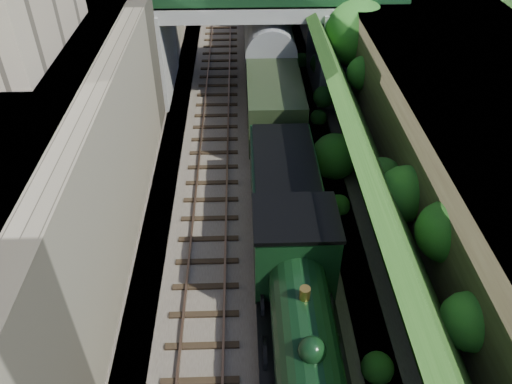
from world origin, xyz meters
TOP-DOWN VIEW (x-y plane):
  - trackbed at (0.00, 20.00)m, footprint 10.00×90.00m
  - retaining_wall at (-5.50, 20.00)m, footprint 1.00×90.00m
  - street_plateau_left at (-9.00, 20.00)m, footprint 6.00×90.00m
  - street_plateau_right at (9.50, 20.00)m, footprint 8.00×90.00m
  - embankment_slope at (5.01, 19.42)m, footprint 4.22×91.54m
  - track_left at (-2.00, 20.00)m, footprint 2.50×90.00m
  - track_right at (1.20, 20.00)m, footprint 2.50×90.00m
  - road_bridge at (0.94, 24.00)m, footprint 16.00×6.40m
  - tree at (5.91, 21.01)m, footprint 3.60×3.80m
  - locomotive at (1.20, 3.84)m, footprint 3.10×10.23m
  - tender at (1.20, 11.20)m, footprint 2.70×6.00m
  - coach_front at (1.20, 23.80)m, footprint 2.90×18.00m

SIDE VIEW (x-z plane):
  - trackbed at x=0.00m, z-range 0.00..0.20m
  - track_left at x=-2.00m, z-range 0.15..0.35m
  - track_right at x=1.20m, z-range 0.15..0.35m
  - tender at x=1.20m, z-range 0.09..3.14m
  - locomotive at x=1.20m, z-range -0.02..3.81m
  - coach_front at x=1.20m, z-range 0.20..3.90m
  - embankment_slope at x=5.01m, z-range -0.40..5.97m
  - street_plateau_right at x=9.50m, z-range 0.00..6.25m
  - retaining_wall at x=-5.50m, z-range 0.00..7.00m
  - street_plateau_left at x=-9.00m, z-range 0.00..7.00m
  - road_bridge at x=0.94m, z-range 0.45..7.70m
  - tree at x=5.91m, z-range 1.35..7.95m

